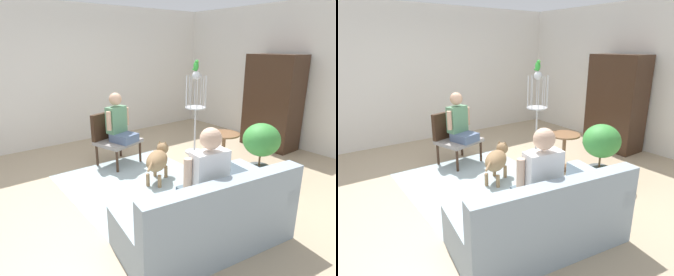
% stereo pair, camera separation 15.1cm
% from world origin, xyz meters
% --- Properties ---
extents(ground_plane, '(8.15, 8.15, 0.00)m').
position_xyz_m(ground_plane, '(0.00, 0.00, 0.00)').
color(ground_plane, tan).
extents(back_wall, '(6.30, 0.12, 2.83)m').
position_xyz_m(back_wall, '(0.00, 3.46, 1.42)').
color(back_wall, silver).
rests_on(back_wall, ground).
extents(left_wall, '(0.12, 7.39, 2.83)m').
position_xyz_m(left_wall, '(-2.91, 0.30, 1.42)').
color(left_wall, silver).
rests_on(left_wall, ground).
extents(area_rug, '(2.88, 2.03, 0.01)m').
position_xyz_m(area_rug, '(0.11, -0.04, 0.00)').
color(area_rug, '#9EB2B7').
rests_on(area_rug, ground).
extents(couch, '(1.16, 1.90, 0.86)m').
position_xyz_m(couch, '(1.42, -0.22, 0.30)').
color(couch, '#8EA0AD').
rests_on(couch, ground).
extents(armchair, '(0.76, 0.82, 0.90)m').
position_xyz_m(armchair, '(-1.24, 0.08, 0.52)').
color(armchair, '#382316').
rests_on(armchair, ground).
extents(person_on_couch, '(0.47, 0.53, 0.84)m').
position_xyz_m(person_on_couch, '(1.38, -0.24, 0.78)').
color(person_on_couch, '#485862').
extents(person_on_armchair, '(0.53, 0.50, 0.82)m').
position_xyz_m(person_on_armchair, '(-1.10, 0.12, 0.77)').
color(person_on_armchair, slate).
extents(round_end_table, '(0.51, 0.51, 0.61)m').
position_xyz_m(round_end_table, '(0.12, 1.43, 0.41)').
color(round_end_table, brown).
rests_on(round_end_table, ground).
extents(dog, '(0.57, 0.69, 0.56)m').
position_xyz_m(dog, '(-0.14, 0.25, 0.35)').
color(dog, olive).
rests_on(dog, ground).
extents(bird_cage_stand, '(0.39, 0.39, 1.57)m').
position_xyz_m(bird_cage_stand, '(-0.73, 1.56, 0.79)').
color(bird_cage_stand, silver).
rests_on(bird_cage_stand, ground).
extents(parrot, '(0.17, 0.10, 0.20)m').
position_xyz_m(parrot, '(-0.75, 1.56, 1.66)').
color(parrot, green).
rests_on(parrot, bird_cage_stand).
extents(potted_plant, '(0.56, 0.56, 0.91)m').
position_xyz_m(potted_plant, '(0.79, 1.51, 0.58)').
color(potted_plant, '#4C5156').
rests_on(potted_plant, ground).
extents(armoire_cabinet, '(1.04, 0.56, 1.85)m').
position_xyz_m(armoire_cabinet, '(-0.09, 3.05, 0.93)').
color(armoire_cabinet, '#382316').
rests_on(armoire_cabinet, ground).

